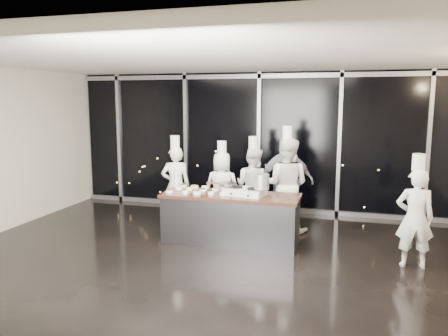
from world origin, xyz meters
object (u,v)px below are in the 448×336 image
(chef_far_left, at_px, (176,184))
(chef_center, at_px, (253,185))
(chef_right, at_px, (286,184))
(stove, at_px, (245,192))
(frying_pan, at_px, (227,184))
(chef_left, at_px, (222,187))
(demo_counter, at_px, (231,218))
(guest, at_px, (286,182))
(stock_pot, at_px, (262,182))
(chef_side, at_px, (415,217))

(chef_far_left, distance_m, chef_center, 1.60)
(chef_far_left, distance_m, chef_right, 2.29)
(stove, distance_m, chef_right, 1.20)
(frying_pan, height_order, chef_right, chef_right)
(chef_left, xyz_separation_m, chef_center, (0.63, 0.14, 0.04))
(demo_counter, xyz_separation_m, chef_right, (0.85, 1.03, 0.48))
(frying_pan, height_order, guest, guest)
(chef_center, bearing_deg, chef_right, 176.95)
(demo_counter, distance_m, stock_pot, 0.92)
(demo_counter, height_order, chef_far_left, chef_far_left)
(demo_counter, height_order, frying_pan, frying_pan)
(demo_counter, bearing_deg, stove, -3.37)
(guest, distance_m, chef_side, 2.72)
(frying_pan, relative_size, chef_left, 0.33)
(frying_pan, height_order, chef_center, chef_center)
(demo_counter, relative_size, stock_pot, 9.44)
(stove, xyz_separation_m, chef_left, (-0.77, 1.19, -0.19))
(frying_pan, xyz_separation_m, chef_far_left, (-1.34, 0.85, -0.23))
(demo_counter, bearing_deg, chef_center, 84.74)
(stock_pot, bearing_deg, demo_counter, 172.90)
(guest, relative_size, chef_right, 0.90)
(stove, height_order, chef_center, chef_center)
(chef_left, height_order, chef_side, chef_side)
(chef_far_left, bearing_deg, chef_side, 139.81)
(chef_center, distance_m, chef_right, 0.80)
(stock_pot, height_order, chef_side, chef_side)
(frying_pan, relative_size, guest, 0.31)
(demo_counter, bearing_deg, chef_side, -6.48)
(guest, bearing_deg, chef_left, -11.18)
(frying_pan, bearing_deg, chef_right, 57.10)
(frying_pan, height_order, chef_left, chef_left)
(stock_pot, distance_m, chef_side, 2.49)
(guest, xyz_separation_m, chef_right, (0.04, -0.21, -0.01))
(frying_pan, bearing_deg, guest, 63.81)
(chef_center, relative_size, guest, 0.98)
(stove, relative_size, chef_right, 0.37)
(demo_counter, xyz_separation_m, chef_far_left, (-1.43, 0.91, 0.38))
(frying_pan, relative_size, chef_side, 0.33)
(frying_pan, xyz_separation_m, chef_left, (-0.42, 1.12, -0.30))
(frying_pan, bearing_deg, chef_far_left, 158.55)
(stove, height_order, chef_side, chef_side)
(stock_pot, distance_m, guest, 1.35)
(frying_pan, distance_m, chef_center, 1.31)
(frying_pan, bearing_deg, stove, 0.04)
(demo_counter, bearing_deg, chef_left, 113.26)
(stove, bearing_deg, demo_counter, -172.36)
(chef_far_left, relative_size, guest, 0.99)
(stove, relative_size, chef_left, 0.44)
(stock_pot, distance_m, chef_center, 1.50)
(chef_far_left, xyz_separation_m, chef_right, (2.28, 0.12, 0.10))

